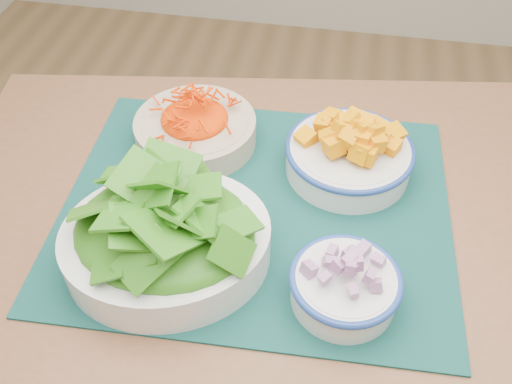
% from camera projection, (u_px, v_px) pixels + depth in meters
% --- Properties ---
extents(table, '(1.18, 0.88, 0.75)m').
position_uv_depth(table, '(290.00, 265.00, 0.92)').
color(table, brown).
rests_on(table, ground).
extents(placemat, '(0.59, 0.50, 0.00)m').
position_uv_depth(placemat, '(256.00, 207.00, 0.86)').
color(placemat, '#082A27').
rests_on(placemat, table).
extents(carrot_bowl, '(0.26, 0.26, 0.08)m').
position_uv_depth(carrot_bowl, '(195.00, 125.00, 0.93)').
color(carrot_bowl, tan).
rests_on(carrot_bowl, placemat).
extents(squash_bowl, '(0.22, 0.22, 0.10)m').
position_uv_depth(squash_bowl, '(350.00, 147.00, 0.88)').
color(squash_bowl, silver).
rests_on(squash_bowl, placemat).
extents(lettuce_bowl, '(0.34, 0.31, 0.14)m').
position_uv_depth(lettuce_bowl, '(164.00, 228.00, 0.74)').
color(lettuce_bowl, silver).
rests_on(lettuce_bowl, placemat).
extents(onion_bowl, '(0.15, 0.15, 0.07)m').
position_uv_depth(onion_bowl, '(345.00, 282.00, 0.71)').
color(onion_bowl, silver).
rests_on(onion_bowl, placemat).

